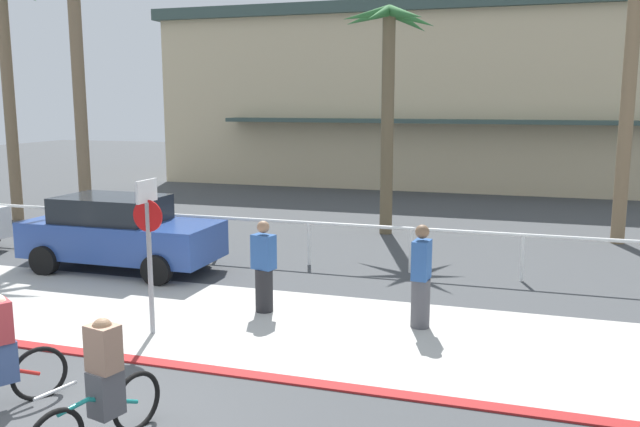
# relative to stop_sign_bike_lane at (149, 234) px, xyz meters

# --- Properties ---
(ground_plane) EXTENTS (80.00, 80.00, 0.00)m
(ground_plane) POSITION_rel_stop_sign_bike_lane_xyz_m (0.97, 6.74, -1.68)
(ground_plane) COLOR #424447
(sidewalk_strip) EXTENTS (44.00, 4.00, 0.02)m
(sidewalk_strip) POSITION_rel_stop_sign_bike_lane_xyz_m (0.97, 0.94, -1.67)
(sidewalk_strip) COLOR beige
(sidewalk_strip) RESTS_ON ground
(curb_paint) EXTENTS (44.00, 0.24, 0.03)m
(curb_paint) POSITION_rel_stop_sign_bike_lane_xyz_m (0.97, -1.06, -1.66)
(curb_paint) COLOR maroon
(curb_paint) RESTS_ON ground
(building_backdrop) EXTENTS (25.32, 10.53, 7.98)m
(building_backdrop) POSITION_rel_stop_sign_bike_lane_xyz_m (1.59, 23.29, 2.33)
(building_backdrop) COLOR beige
(building_backdrop) RESTS_ON ground
(rail_fence) EXTENTS (23.98, 0.08, 1.04)m
(rail_fence) POSITION_rel_stop_sign_bike_lane_xyz_m (0.97, 5.24, -0.83)
(rail_fence) COLOR white
(rail_fence) RESTS_ON ground
(stop_sign_bike_lane) EXTENTS (0.52, 0.56, 2.56)m
(stop_sign_bike_lane) POSITION_rel_stop_sign_bike_lane_xyz_m (0.00, 0.00, 0.00)
(stop_sign_bike_lane) COLOR gray
(stop_sign_bike_lane) RESTS_ON ground
(palm_tree_1) EXTENTS (2.72, 3.31, 7.64)m
(palm_tree_1) POSITION_rel_stop_sign_bike_lane_xyz_m (-9.96, 8.09, 4.16)
(palm_tree_1) COLOR #756047
(palm_tree_1) RESTS_ON ground
(palm_tree_3) EXTENTS (2.80, 2.95, 6.42)m
(palm_tree_3) POSITION_rel_stop_sign_bike_lane_xyz_m (1.92, 9.44, 3.12)
(palm_tree_3) COLOR brown
(palm_tree_3) RESTS_ON ground
(car_blue_1) EXTENTS (4.40, 2.02, 1.69)m
(car_blue_1) POSITION_rel_stop_sign_bike_lane_xyz_m (-2.95, 3.48, -0.81)
(car_blue_1) COLOR #284793
(car_blue_1) RESTS_ON ground
(cyclist_teal_0) EXTENTS (0.51, 1.78, 1.50)m
(cyclist_teal_0) POSITION_rel_stop_sign_bike_lane_xyz_m (1.43, -3.30, -0.98)
(cyclist_teal_0) COLOR black
(cyclist_teal_0) RESTS_ON ground
(pedestrian_0) EXTENTS (0.35, 0.42, 1.78)m
(pedestrian_0) POSITION_rel_stop_sign_bike_lane_xyz_m (4.15, 1.63, -0.85)
(pedestrian_0) COLOR #4C4C51
(pedestrian_0) RESTS_ON ground
(pedestrian_1) EXTENTS (0.45, 0.39, 1.69)m
(pedestrian_1) POSITION_rel_stop_sign_bike_lane_xyz_m (1.31, 1.63, -0.90)
(pedestrian_1) COLOR #232326
(pedestrian_1) RESTS_ON ground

